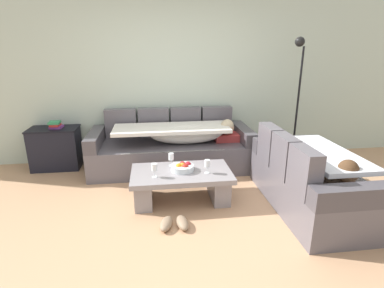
{
  "coord_description": "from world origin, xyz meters",
  "views": [
    {
      "loc": [
        -0.33,
        -2.77,
        1.8
      ],
      "look_at": [
        0.18,
        1.08,
        0.55
      ],
      "focal_mm": 28.03,
      "sensor_mm": 36.0,
      "label": 1
    }
  ],
  "objects": [
    {
      "name": "floor_lamp",
      "position": [
        1.85,
        1.56,
        1.12
      ],
      "size": [
        0.33,
        0.31,
        1.95
      ],
      "color": "black",
      "rests_on": "ground_plane"
    },
    {
      "name": "wine_glass_near_right",
      "position": [
        0.28,
        0.46,
        0.5
      ],
      "size": [
        0.07,
        0.07,
        0.17
      ],
      "color": "silver",
      "rests_on": "coffee_table"
    },
    {
      "name": "book_stack_on_cabinet",
      "position": [
        -1.8,
        1.85,
        0.69
      ],
      "size": [
        0.19,
        0.2,
        0.1
      ],
      "color": "#72337F",
      "rests_on": "side_cabinet"
    },
    {
      "name": "coffee_table",
      "position": [
        -0.02,
        0.55,
        0.24
      ],
      "size": [
        1.2,
        0.68,
        0.38
      ],
      "color": "gray",
      "rests_on": "ground_plane"
    },
    {
      "name": "couch_along_wall",
      "position": [
        -0.03,
        1.62,
        0.33
      ],
      "size": [
        2.43,
        0.92,
        0.88
      ],
      "color": "#5A565D",
      "rests_on": "ground_plane"
    },
    {
      "name": "wine_glass_far_back",
      "position": [
        -0.13,
        0.75,
        0.5
      ],
      "size": [
        0.07,
        0.07,
        0.17
      ],
      "color": "silver",
      "rests_on": "coffee_table"
    },
    {
      "name": "side_cabinet",
      "position": [
        -1.84,
        1.85,
        0.32
      ],
      "size": [
        0.72,
        0.44,
        0.64
      ],
      "color": "black",
      "rests_on": "ground_plane"
    },
    {
      "name": "couch_near_window",
      "position": [
        1.47,
        0.21,
        0.33
      ],
      "size": [
        0.92,
        1.71,
        0.88
      ],
      "rotation": [
        0.0,
        0.0,
        1.57
      ],
      "color": "#5A565D",
      "rests_on": "ground_plane"
    },
    {
      "name": "back_wall",
      "position": [
        0.0,
        2.15,
        1.35
      ],
      "size": [
        9.0,
        0.1,
        2.7
      ],
      "primitive_type": "cube",
      "color": "#B7C9B6",
      "rests_on": "ground_plane"
    },
    {
      "name": "wine_glass_near_left",
      "position": [
        -0.34,
        0.43,
        0.5
      ],
      "size": [
        0.07,
        0.07,
        0.17
      ],
      "color": "silver",
      "rests_on": "coffee_table"
    },
    {
      "name": "pair_of_shoes",
      "position": [
        -0.16,
        -0.03,
        0.04
      ],
      "size": [
        0.34,
        0.29,
        0.09
      ],
      "color": "#8C7259",
      "rests_on": "ground_plane"
    },
    {
      "name": "ground_plane",
      "position": [
        0.0,
        0.0,
        0.0
      ],
      "size": [
        14.0,
        14.0,
        0.0
      ],
      "primitive_type": "plane",
      "color": "tan"
    },
    {
      "name": "fruit_bowl",
      "position": [
        -0.0,
        0.58,
        0.42
      ],
      "size": [
        0.28,
        0.28,
        0.1
      ],
      "color": "silver",
      "rests_on": "coffee_table"
    }
  ]
}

